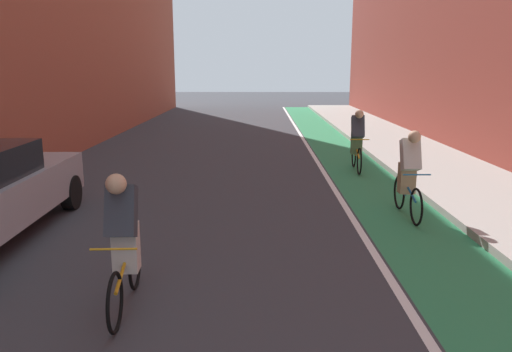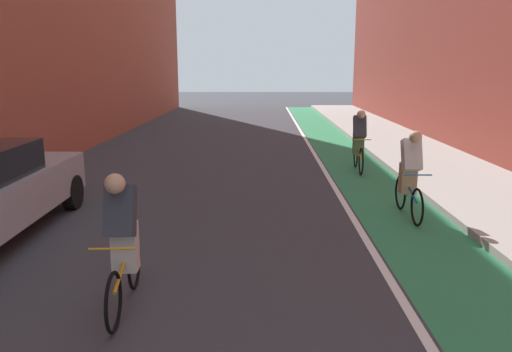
% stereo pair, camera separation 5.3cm
% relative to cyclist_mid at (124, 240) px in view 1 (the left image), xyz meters
% --- Properties ---
extents(ground_plane, '(89.55, 89.55, 0.00)m').
position_rel_cyclist_mid_xyz_m(ground_plane, '(0.47, 7.55, -0.81)').
color(ground_plane, '#38383D').
extents(bike_lane_paint, '(1.60, 40.70, 0.00)m').
position_rel_cyclist_mid_xyz_m(bike_lane_paint, '(4.11, 9.55, -0.81)').
color(bike_lane_paint, '#2D8451').
rests_on(bike_lane_paint, ground).
extents(lane_divider_stripe, '(0.12, 40.70, 0.00)m').
position_rel_cyclist_mid_xyz_m(lane_divider_stripe, '(3.21, 9.55, -0.80)').
color(lane_divider_stripe, white).
rests_on(lane_divider_stripe, ground).
extents(sidewalk_right, '(2.87, 40.70, 0.14)m').
position_rel_cyclist_mid_xyz_m(sidewalk_right, '(6.34, 9.55, -0.74)').
color(sidewalk_right, '#A8A59E').
rests_on(sidewalk_right, ground).
extents(cyclist_mid, '(0.48, 1.69, 1.60)m').
position_rel_cyclist_mid_xyz_m(cyclist_mid, '(0.00, 0.00, 0.00)').
color(cyclist_mid, black).
rests_on(cyclist_mid, ground).
extents(cyclist_trailing, '(0.48, 1.71, 1.61)m').
position_rel_cyclist_mid_xyz_m(cyclist_trailing, '(4.22, 3.62, 0.00)').
color(cyclist_trailing, black).
rests_on(cyclist_trailing, ground).
extents(cyclist_far, '(0.48, 1.75, 1.63)m').
position_rel_cyclist_mid_xyz_m(cyclist_far, '(4.08, 7.81, 0.01)').
color(cyclist_far, black).
rests_on(cyclist_far, ground).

